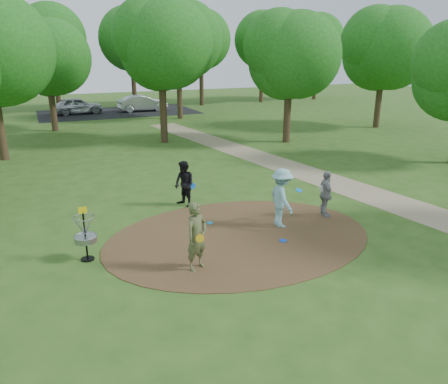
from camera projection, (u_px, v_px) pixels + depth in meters
name	position (u px, v px, depth m)	size (l,w,h in m)	color
ground	(240.00, 237.00, 13.48)	(100.00, 100.00, 0.00)	#2D5119
dirt_clearing	(240.00, 236.00, 13.48)	(8.40, 8.40, 0.02)	#47301C
footpath	(362.00, 192.00, 17.71)	(2.00, 40.00, 0.01)	#8C7A5B
parking_lot	(119.00, 112.00, 40.36)	(14.00, 8.00, 0.01)	black
player_observer_with_disc	(197.00, 236.00, 11.23)	(0.81, 0.71, 1.86)	#525833
player_throwing_with_disc	(282.00, 198.00, 14.01)	(1.20, 1.31, 1.94)	#83BCC3
player_walking_with_disc	(184.00, 184.00, 15.89)	(0.89, 0.99, 1.69)	black
player_waiting_with_disc	(326.00, 194.00, 14.86)	(0.66, 1.04, 1.64)	gray
disc_ground_cyan	(210.00, 223.00, 14.49)	(0.22, 0.22, 0.02)	#168EB5
disc_ground_blue	(283.00, 241.00, 13.15)	(0.22, 0.22, 0.02)	blue
disc_ground_red	(198.00, 217.00, 15.01)	(0.22, 0.22, 0.02)	red
car_left	(77.00, 106.00, 38.96)	(1.76, 4.38, 1.49)	#B5B6BD
car_right	(142.00, 103.00, 40.76)	(1.57, 4.50, 1.48)	#A7A9AF
disc_golf_basket	(85.00, 230.00, 11.75)	(0.63, 0.63, 1.54)	black
tree_ring	(196.00, 57.00, 21.76)	(37.21, 45.51, 9.17)	#332316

